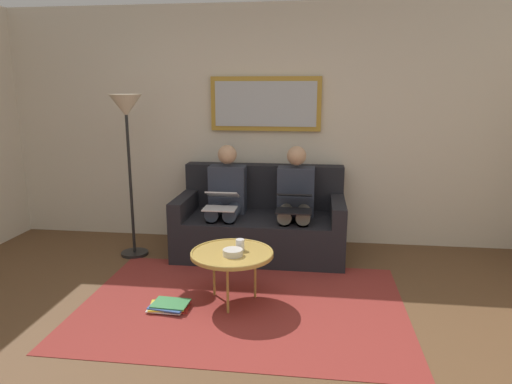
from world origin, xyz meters
TOP-DOWN VIEW (x-y plane):
  - ground_plane at (0.00, 0.00)m, footprint 6.00×5.20m
  - wall_rear at (0.00, -2.60)m, footprint 6.00×0.12m
  - area_rug at (0.00, -0.85)m, footprint 2.60×1.80m
  - couch at (0.00, -2.12)m, footprint 1.73×0.90m
  - framed_mirror at (0.00, -2.51)m, footprint 1.20×0.05m
  - coffee_table at (0.09, -0.90)m, footprint 0.67×0.67m
  - cup at (0.04, -0.97)m, footprint 0.07×0.07m
  - bowl at (0.07, -0.83)m, footprint 0.16×0.16m
  - person_left at (-0.36, -2.05)m, footprint 0.38×0.58m
  - laptop_black at (-0.36, -1.81)m, footprint 0.34×0.39m
  - person_right at (0.36, -2.05)m, footprint 0.38×0.58m
  - laptop_silver at (0.36, -1.81)m, footprint 0.32×0.36m
  - magazine_stack at (0.57, -0.70)m, footprint 0.33×0.26m
  - standing_lamp at (1.31, -1.85)m, footprint 0.32×0.32m

SIDE VIEW (x-z plane):
  - ground_plane at x=0.00m, z-range -0.10..0.00m
  - area_rug at x=0.00m, z-range 0.00..0.01m
  - magazine_stack at x=0.57m, z-range 0.00..0.06m
  - couch at x=0.00m, z-range -0.14..0.76m
  - coffee_table at x=0.09m, z-range 0.20..0.64m
  - bowl at x=0.07m, z-range 0.43..0.48m
  - cup at x=0.04m, z-range 0.43..0.52m
  - person_left at x=-0.36m, z-range 0.04..1.18m
  - person_right at x=0.36m, z-range 0.04..1.18m
  - laptop_silver at x=0.36m, z-range 0.55..0.71m
  - laptop_black at x=-0.36m, z-range 0.55..0.72m
  - wall_rear at x=0.00m, z-range 0.00..2.60m
  - standing_lamp at x=1.31m, z-range 0.54..2.20m
  - framed_mirror at x=0.00m, z-range 1.26..1.84m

